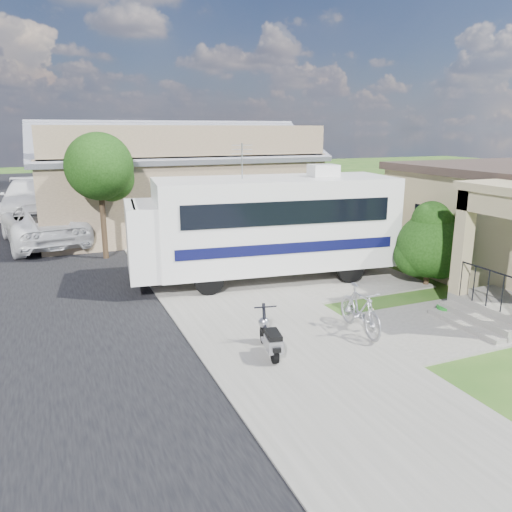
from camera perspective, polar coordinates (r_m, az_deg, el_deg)
name	(u,v)px	position (r m, az deg, el deg)	size (l,w,h in m)	color
ground	(316,331)	(12.11, 6.86, -8.47)	(120.00, 120.00, 0.00)	#1D4412
sidewalk_slab	(174,245)	(20.71, -9.37, 1.21)	(4.00, 80.00, 0.06)	#67655C
driveway_slab	(288,274)	(16.51, 3.71, -2.03)	(7.00, 6.00, 0.05)	#67655C
walk_slab	(444,326)	(13.07, 20.72, -7.47)	(4.00, 3.00, 0.05)	#67655C
warehouse	(173,186)	(24.43, -9.49, 7.85)	(12.50, 8.40, 5.04)	brown
street_tree_a	(102,170)	(18.85, -17.17, 9.39)	(2.44, 2.40, 4.58)	black
street_tree_b	(81,153)	(28.79, -19.36, 11.02)	(2.44, 2.40, 4.73)	black
street_tree_c	(72,152)	(37.78, -20.30, 11.11)	(2.44, 2.40, 4.42)	black
motorhome	(265,223)	(15.57, 1.09, 3.75)	(8.46, 3.55, 4.21)	silver
shrub	(429,243)	(15.95, 19.21, 1.46)	(2.12, 2.03, 2.61)	black
scooter	(270,338)	(10.55, 1.63, -9.40)	(0.59, 1.41, 0.93)	black
bicycle	(360,312)	(11.87, 11.79, -6.29)	(0.52, 1.83, 1.10)	#9B9BA2
pickup_truck	(43,224)	(22.46, -23.15, 3.43)	(2.87, 6.22, 1.73)	white
van	(29,198)	(30.39, -24.53, 6.05)	(2.69, 6.61, 1.92)	white
garden_hose	(445,311)	(13.87, 20.77, -5.89)	(0.43, 0.43, 0.19)	#166E1B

